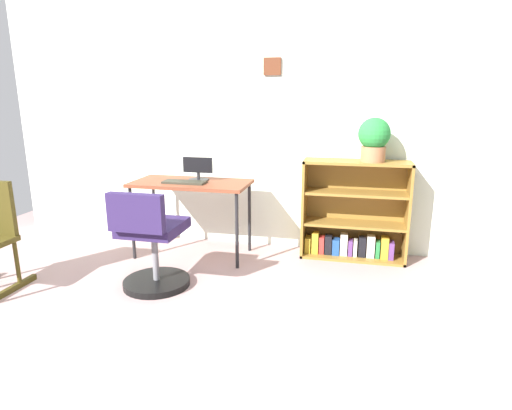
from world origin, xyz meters
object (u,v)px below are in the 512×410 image
Objects in this scene: desk at (191,188)px; keyboard at (185,182)px; monitor at (198,170)px; potted_plant_on_shelf at (374,138)px; office_chair at (151,245)px; bookshelf_low at (354,215)px.

keyboard is (-0.03, -0.08, 0.07)m from desk.
potted_plant_on_shelf is at bearing 6.42° from monitor.
office_chair is 1.83m from bookshelf_low.
office_chair is 2.12× the size of potted_plant_on_shelf.
potted_plant_on_shelf is (0.13, -0.06, 0.71)m from bookshelf_low.
bookshelf_low is at bearing 9.31° from monitor.
potted_plant_on_shelf is (1.62, 0.32, 0.39)m from keyboard.
desk is 2.82× the size of potted_plant_on_shelf.
monitor is 0.19m from keyboard.
monitor reaches higher than office_chair.
desk is at bearing 87.49° from office_chair.
potted_plant_on_shelf is at bearing 8.69° from desk.
office_chair is (-0.08, -0.83, -0.45)m from monitor.
potted_plant_on_shelf reaches higher than desk.
bookshelf_low is 0.73m from potted_plant_on_shelf.
bookshelf_low is (1.49, 1.06, 0.04)m from office_chair.
potted_plant_on_shelf reaches higher than monitor.
office_chair reaches higher than keyboard.
monitor is at bearing -170.69° from bookshelf_low.
desk is 2.78× the size of keyboard.
desk is at bearing -168.34° from bookshelf_low.
office_chair is 0.85× the size of bookshelf_low.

